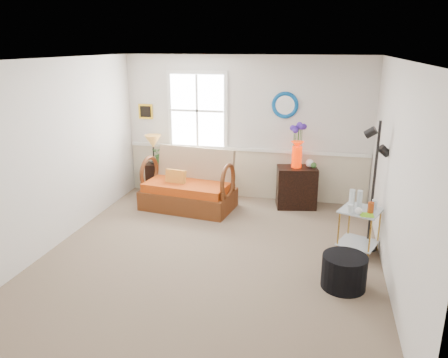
% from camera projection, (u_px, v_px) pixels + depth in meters
% --- Properties ---
extents(floor, '(4.50, 5.00, 0.01)m').
position_uv_depth(floor, '(212.00, 255.00, 6.00)').
color(floor, '#735E4A').
rests_on(floor, ground).
extents(ceiling, '(4.50, 5.00, 0.01)m').
position_uv_depth(ceiling, '(210.00, 59.00, 5.23)').
color(ceiling, white).
rests_on(ceiling, walls).
extents(walls, '(4.51, 5.01, 2.60)m').
position_uv_depth(walls, '(211.00, 164.00, 5.61)').
color(walls, silver).
rests_on(walls, floor).
extents(wainscot, '(4.46, 0.02, 0.90)m').
position_uv_depth(wainscot, '(245.00, 174.00, 8.17)').
color(wainscot, beige).
rests_on(wainscot, walls).
extents(chair_rail, '(4.46, 0.04, 0.06)m').
position_uv_depth(chair_rail, '(245.00, 149.00, 8.02)').
color(chair_rail, white).
rests_on(chair_rail, walls).
extents(window, '(1.14, 0.06, 1.44)m').
position_uv_depth(window, '(197.00, 111.00, 8.01)').
color(window, white).
rests_on(window, walls).
extents(picture, '(0.28, 0.03, 0.28)m').
position_uv_depth(picture, '(146.00, 111.00, 8.26)').
color(picture, gold).
rests_on(picture, walls).
extents(mirror, '(0.47, 0.07, 0.47)m').
position_uv_depth(mirror, '(285.00, 105.00, 7.64)').
color(mirror, '#1377C5').
rests_on(mirror, walls).
extents(loveseat, '(1.66, 1.08, 1.02)m').
position_uv_depth(loveseat, '(188.00, 180.00, 7.58)').
color(loveseat, '#572D15').
rests_on(loveseat, floor).
extents(throw_pillow, '(0.37, 0.16, 0.36)m').
position_uv_depth(throw_pillow, '(176.00, 180.00, 7.56)').
color(throw_pillow, '#DC4801').
rests_on(throw_pillow, loveseat).
extents(lamp_stand, '(0.39, 0.39, 0.59)m').
position_uv_depth(lamp_stand, '(156.00, 178.00, 8.42)').
color(lamp_stand, black).
rests_on(lamp_stand, floor).
extents(table_lamp, '(0.40, 0.40, 0.56)m').
position_uv_depth(table_lamp, '(153.00, 150.00, 8.22)').
color(table_lamp, '#B0752F').
rests_on(table_lamp, lamp_stand).
extents(potted_plant, '(0.39, 0.42, 0.30)m').
position_uv_depth(potted_plant, '(162.00, 156.00, 8.30)').
color(potted_plant, '#356029').
rests_on(potted_plant, lamp_stand).
extents(cabinet, '(0.75, 0.56, 0.73)m').
position_uv_depth(cabinet, '(296.00, 187.00, 7.67)').
color(cabinet, black).
rests_on(cabinet, floor).
extents(flower_vase, '(0.27, 0.27, 0.76)m').
position_uv_depth(flower_vase, '(297.00, 146.00, 7.47)').
color(flower_vase, '#EB2200').
rests_on(flower_vase, cabinet).
extents(side_table, '(0.65, 0.65, 0.64)m').
position_uv_depth(side_table, '(359.00, 231.00, 5.98)').
color(side_table, '#BE8E36').
rests_on(side_table, floor).
extents(tabletop_items, '(0.44, 0.44, 0.26)m').
position_uv_depth(tabletop_items, '(362.00, 202.00, 5.81)').
color(tabletop_items, silver).
rests_on(tabletop_items, side_table).
extents(floor_lamp, '(0.31, 0.31, 1.82)m').
position_uv_depth(floor_lamp, '(373.00, 187.00, 5.93)').
color(floor_lamp, black).
rests_on(floor_lamp, floor).
extents(ottoman, '(0.59, 0.59, 0.41)m').
position_uv_depth(ottoman, '(344.00, 272.00, 5.15)').
color(ottoman, black).
rests_on(ottoman, floor).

